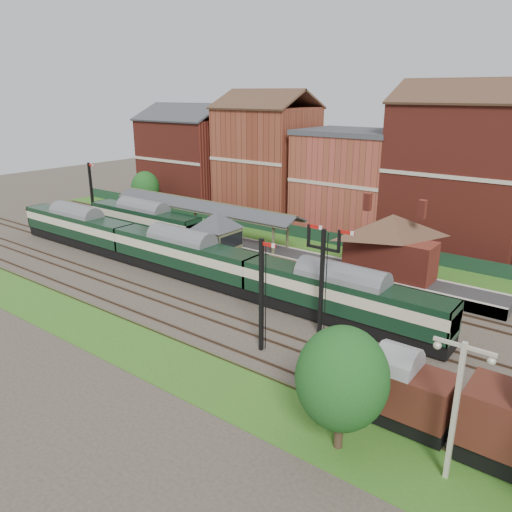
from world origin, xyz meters
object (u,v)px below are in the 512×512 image
Objects in this scene: goods_van_a at (396,389)px; platform_railcar at (144,220)px; semaphore_bracket at (322,275)px; signal_box at (218,240)px; dmu_train at (182,254)px.

platform_railcar is at bearing 157.87° from goods_van_a.
semaphore_bracket reaches higher than goods_van_a.
signal_box is 1.04× the size of goods_van_a.
signal_box is at bearing 63.40° from dmu_train.
semaphore_bracket is at bearing -20.92° from signal_box.
goods_van_a is at bearing -37.89° from semaphore_bracket.
dmu_train is (-16.67, 2.50, -2.34)m from semaphore_bracket.
semaphore_bracket is 10.91m from goods_van_a.
dmu_train is at bearing -26.38° from platform_railcar.
semaphore_bracket reaches higher than dmu_train.
platform_railcar is (-14.73, 3.25, -0.91)m from signal_box.
dmu_train is 14.63m from platform_railcar.
goods_van_a is (8.35, -6.50, -2.64)m from semaphore_bracket.
semaphore_bracket reaches higher than platform_railcar.
signal_box is 26.43m from goods_van_a.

